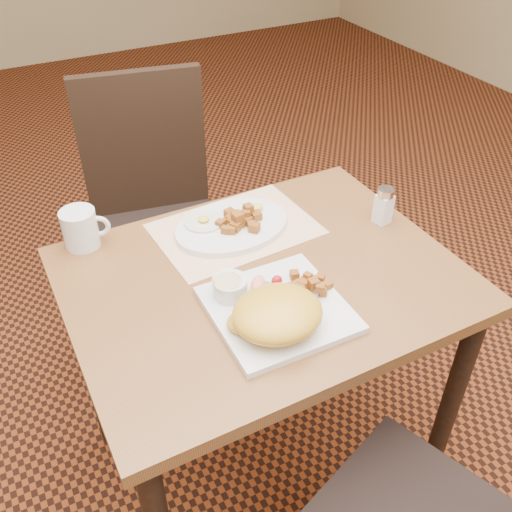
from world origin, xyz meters
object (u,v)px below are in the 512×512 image
at_px(coffee_mug, 81,228).
at_px(salt_shaker, 384,205).
at_px(chair_far, 154,206).
at_px(table, 263,309).
at_px(plate_oval, 232,226).
at_px(plate_square, 278,309).

bearing_deg(coffee_mug, salt_shaker, -19.99).
height_order(chair_far, salt_shaker, chair_far).
bearing_deg(table, chair_far, 93.05).
xyz_separation_m(plate_oval, salt_shaker, (0.37, -0.15, 0.04)).
xyz_separation_m(plate_square, coffee_mug, (-0.31, 0.44, 0.04)).
height_order(table, coffee_mug, coffee_mug).
distance_m(plate_oval, coffee_mug, 0.37).
distance_m(table, plate_oval, 0.23).
relative_size(table, plate_square, 3.21).
xyz_separation_m(chair_far, plate_square, (0.01, -0.84, 0.22)).
bearing_deg(table, coffee_mug, 137.61).
bearing_deg(plate_oval, table, -93.84).
bearing_deg(salt_shaker, coffee_mug, 160.01).
relative_size(table, coffee_mug, 7.82).
bearing_deg(chair_far, salt_shaker, 132.43).
xyz_separation_m(chair_far, salt_shaker, (0.42, -0.67, 0.26)).
xyz_separation_m(plate_square, salt_shaker, (0.41, 0.18, 0.04)).
distance_m(table, plate_square, 0.17).
height_order(salt_shaker, coffee_mug, salt_shaker).
bearing_deg(chair_far, plate_oval, 106.16).
distance_m(table, salt_shaker, 0.41).
distance_m(chair_far, salt_shaker, 0.83).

